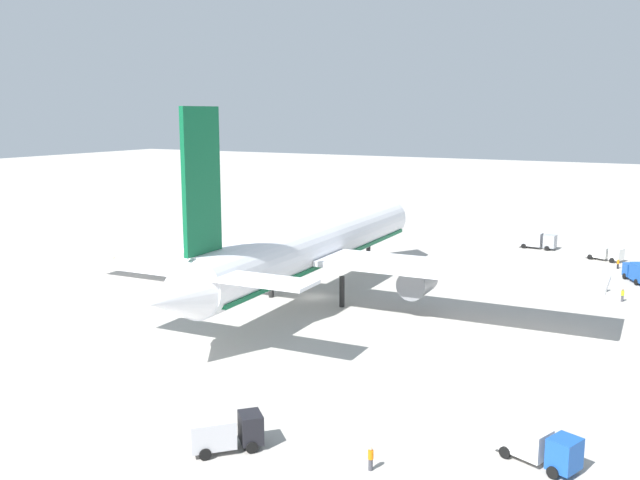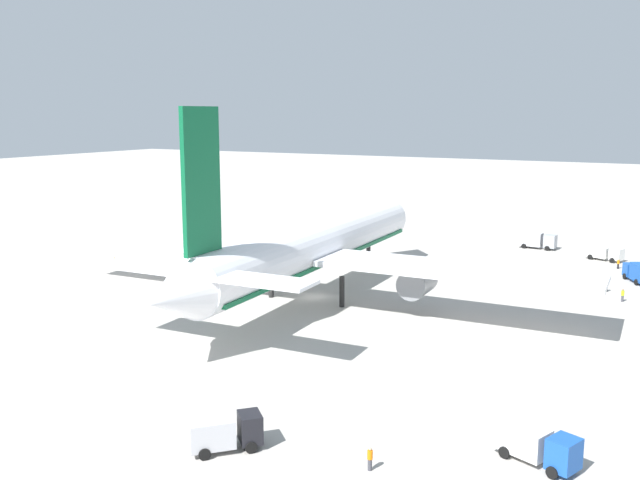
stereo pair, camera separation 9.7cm
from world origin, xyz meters
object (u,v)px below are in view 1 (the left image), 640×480
Objects in this scene: service_truck_2 at (537,240)px; ground_worker_0 at (622,295)px; ground_worker_5 at (371,459)px; service_truck_4 at (537,444)px; airliner at (310,247)px; ground_worker_2 at (607,286)px; service_truck_3 at (639,272)px; service_truck_5 at (226,432)px; traffic_cone_0 at (114,259)px; ground_worker_3 at (618,264)px; service_truck_0 at (604,253)px.

service_truck_2 is 3.91× the size of ground_worker_0.
ground_worker_5 is at bearing -175.42° from service_truck_2.
service_truck_2 reaches higher than service_truck_4.
airliner reaches higher than ground_worker_2.
service_truck_3 is at bearing -1.61° from service_truck_4.
service_truck_5 is at bearing 177.79° from service_truck_2.
service_truck_3 is (-20.03, -19.22, -0.03)m from service_truck_2.
service_truck_3 is 0.99× the size of service_truck_4.
ground_worker_2 is (55.60, 1.79, -0.59)m from service_truck_4.
service_truck_3 is at bearing -50.29° from airliner.
airliner is 43.55m from traffic_cone_0.
ground_worker_5 is (-6.69, 10.17, -0.58)m from service_truck_4.
service_truck_4 reaches higher than ground_worker_3.
ground_worker_3 is (72.52, 2.03, -0.62)m from service_truck_4.
service_truck_4 reaches higher than traffic_cone_0.
traffic_cone_0 is (-25.87, 81.16, -1.33)m from service_truck_3.
service_truck_2 is (52.09, -19.40, -5.60)m from airliner.
service_truck_5 reaches higher than ground_worker_3.
service_truck_5 is 3.21× the size of ground_worker_3.
service_truck_0 reaches higher than traffic_cone_0.
ground_worker_0 is at bearing -0.86° from service_truck_4.
service_truck_0 is 1.02× the size of service_truck_3.
service_truck_5 is at bearing -158.92° from airliner.
ground_worker_3 is (-5.94, -2.87, -0.50)m from service_truck_0.
service_truck_2 is at bearing 11.73° from service_truck_4.
service_truck_4 is (-31.83, -36.82, -5.77)m from airliner.
airliner is 49.01m from service_truck_4.
service_truck_5 reaches higher than service_truck_0.
airliner is 44.97× the size of ground_worker_3.
ground_worker_0 reaches higher than traffic_cone_0.
airliner is 14.00× the size of service_truck_5.
service_truck_2 is 85.71m from service_truck_4.
service_truck_3 is 9.47m from ground_worker_3.
service_truck_5 reaches higher than ground_worker_2.
service_truck_0 is 85.32m from ground_worker_5.
airliner is at bearing 159.58° from service_truck_2.
service_truck_0 is (46.63, -31.92, -5.89)m from airliner.
service_truck_5 is (-93.11, 3.59, -0.15)m from service_truck_2.
ground_worker_0 reaches higher than ground_worker_3.
ground_worker_0 is 21.80m from ground_worker_3.
ground_worker_2 is at bearing 156.63° from service_truck_3.
ground_worker_2 reaches higher than ground_worker_3.
service_truck_5 is (-9.19, 21.01, 0.02)m from service_truck_4.
ground_worker_2 is at bearing -77.24° from traffic_cone_0.
traffic_cone_0 is (44.72, 69.20, -0.62)m from ground_worker_5.
service_truck_4 is at bearing -56.63° from ground_worker_5.
ground_worker_5 is (-85.16, 5.26, -0.46)m from service_truck_0.
traffic_cone_0 is at bearing 102.76° from ground_worker_2.
traffic_cone_0 is at bearing 126.54° from service_truck_2.
traffic_cone_0 is (-34.49, 77.33, -0.57)m from ground_worker_3.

